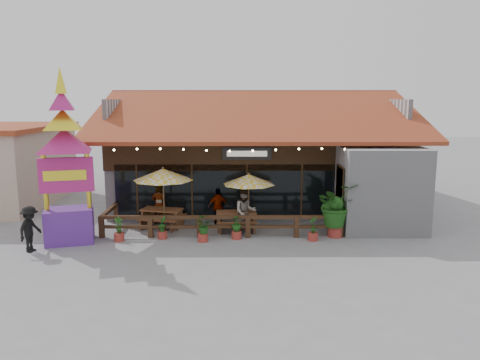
{
  "coord_description": "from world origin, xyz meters",
  "views": [
    {
      "loc": [
        -0.92,
        -19.05,
        5.62
      ],
      "look_at": [
        -0.81,
        1.5,
        2.05
      ],
      "focal_mm": 35.0,
      "sensor_mm": 36.0,
      "label": 1
    }
  ],
  "objects_px": {
    "umbrella_left": "(163,175)",
    "picnic_table_left": "(162,215)",
    "umbrella_right": "(249,180)",
    "tropical_plant": "(336,206)",
    "picnic_table_right": "(236,218)",
    "thai_sign_tower": "(64,145)",
    "pedestrian": "(30,229)"
  },
  "relations": [
    {
      "from": "umbrella_left",
      "to": "pedestrian",
      "type": "bearing_deg",
      "value": -146.22
    },
    {
      "from": "umbrella_left",
      "to": "pedestrian",
      "type": "relative_size",
      "value": 1.6
    },
    {
      "from": "umbrella_left",
      "to": "umbrella_right",
      "type": "distance_m",
      "value": 3.71
    },
    {
      "from": "picnic_table_left",
      "to": "pedestrian",
      "type": "bearing_deg",
      "value": -143.04
    },
    {
      "from": "thai_sign_tower",
      "to": "tropical_plant",
      "type": "xyz_separation_m",
      "value": [
        10.68,
        0.68,
        -2.59
      ]
    },
    {
      "from": "picnic_table_right",
      "to": "tropical_plant",
      "type": "bearing_deg",
      "value": -13.5
    },
    {
      "from": "umbrella_left",
      "to": "picnic_table_left",
      "type": "distance_m",
      "value": 1.86
    },
    {
      "from": "umbrella_left",
      "to": "picnic_table_right",
      "type": "distance_m",
      "value": 3.64
    },
    {
      "from": "thai_sign_tower",
      "to": "picnic_table_left",
      "type": "bearing_deg",
      "value": 32.45
    },
    {
      "from": "pedestrian",
      "to": "picnic_table_left",
      "type": "bearing_deg",
      "value": -40.61
    },
    {
      "from": "umbrella_right",
      "to": "picnic_table_left",
      "type": "xyz_separation_m",
      "value": [
        -3.82,
        -0.01,
        -1.57
      ]
    },
    {
      "from": "umbrella_left",
      "to": "thai_sign_tower",
      "type": "height_order",
      "value": "thai_sign_tower"
    },
    {
      "from": "umbrella_right",
      "to": "tropical_plant",
      "type": "xyz_separation_m",
      "value": [
        3.54,
        -1.43,
        -0.85
      ]
    },
    {
      "from": "umbrella_left",
      "to": "tropical_plant",
      "type": "distance_m",
      "value": 7.4
    },
    {
      "from": "umbrella_left",
      "to": "tropical_plant",
      "type": "bearing_deg",
      "value": -9.08
    },
    {
      "from": "picnic_table_left",
      "to": "umbrella_left",
      "type": "bearing_deg",
      "value": -63.44
    },
    {
      "from": "thai_sign_tower",
      "to": "pedestrian",
      "type": "height_order",
      "value": "thai_sign_tower"
    },
    {
      "from": "tropical_plant",
      "to": "pedestrian",
      "type": "distance_m",
      "value": 11.87
    },
    {
      "from": "umbrella_right",
      "to": "tropical_plant",
      "type": "relative_size",
      "value": 1.25
    },
    {
      "from": "picnic_table_right",
      "to": "umbrella_left",
      "type": "bearing_deg",
      "value": 176.83
    },
    {
      "from": "umbrella_left",
      "to": "tropical_plant",
      "type": "relative_size",
      "value": 1.23
    },
    {
      "from": "umbrella_right",
      "to": "umbrella_left",
      "type": "bearing_deg",
      "value": -175.68
    },
    {
      "from": "tropical_plant",
      "to": "pedestrian",
      "type": "height_order",
      "value": "tropical_plant"
    },
    {
      "from": "umbrella_right",
      "to": "picnic_table_right",
      "type": "distance_m",
      "value": 1.74
    },
    {
      "from": "picnic_table_left",
      "to": "thai_sign_tower",
      "type": "distance_m",
      "value": 5.14
    },
    {
      "from": "umbrella_right",
      "to": "picnic_table_left",
      "type": "bearing_deg",
      "value": -179.92
    },
    {
      "from": "picnic_table_right",
      "to": "tropical_plant",
      "type": "height_order",
      "value": "tropical_plant"
    },
    {
      "from": "picnic_table_right",
      "to": "picnic_table_left",
      "type": "bearing_deg",
      "value": 172.23
    },
    {
      "from": "picnic_table_right",
      "to": "thai_sign_tower",
      "type": "distance_m",
      "value": 7.57
    },
    {
      "from": "umbrella_right",
      "to": "picnic_table_left",
      "type": "height_order",
      "value": "umbrella_right"
    },
    {
      "from": "picnic_table_left",
      "to": "tropical_plant",
      "type": "height_order",
      "value": "tropical_plant"
    },
    {
      "from": "pedestrian",
      "to": "umbrella_right",
      "type": "bearing_deg",
      "value": -55.69
    }
  ]
}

